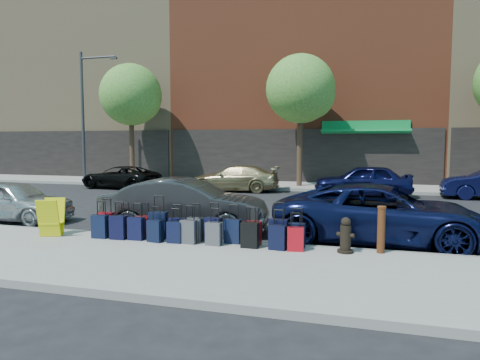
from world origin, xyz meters
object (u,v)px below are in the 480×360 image
(suitcase_front_5, at_px, (195,229))
(bollard, at_px, (381,229))
(car_near_2, at_px, (382,214))
(tree_left, at_px, (133,96))
(streetlight, at_px, (85,109))
(car_far_0, at_px, (120,177))
(car_far_1, at_px, (234,178))
(car_far_2, at_px, (362,181))
(tree_center, at_px, (303,91))
(car_near_1, at_px, (186,206))
(fire_hydrant, at_px, (346,236))
(display_rack, at_px, (51,218))
(car_near_0, at_px, (11,201))

(suitcase_front_5, relative_size, bollard, 0.90)
(suitcase_front_5, bearing_deg, car_near_2, 29.98)
(tree_left, xyz_separation_m, streetlight, (-2.94, -0.70, -0.75))
(tree_left, height_order, bollard, tree_left)
(car_far_0, bearing_deg, bollard, 56.24)
(car_far_1, height_order, car_far_2, car_far_2)
(tree_center, height_order, car_near_1, tree_center)
(fire_hydrant, bearing_deg, car_far_0, 155.12)
(display_rack, bearing_deg, fire_hydrant, -13.32)
(car_far_1, xyz_separation_m, car_far_2, (6.50, -0.52, 0.08))
(tree_left, distance_m, suitcase_front_5, 18.08)
(streetlight, xyz_separation_m, suitcase_front_5, (12.77, -13.63, -4.22))
(tree_center, distance_m, bollard, 15.45)
(display_rack, xyz_separation_m, car_far_2, (7.72, 11.87, 0.14))
(car_far_1, relative_size, car_far_2, 1.05)
(bollard, relative_size, car_near_0, 0.26)
(tree_left, distance_m, car_near_0, 13.86)
(car_near_2, bearing_deg, car_far_0, 57.66)
(suitcase_front_5, distance_m, car_near_2, 4.74)
(display_rack, bearing_deg, car_near_2, -1.16)
(car_near_0, relative_size, car_far_1, 0.85)
(car_near_1, height_order, car_near_2, car_near_1)
(car_near_2, bearing_deg, suitcase_front_5, 114.99)
(car_far_2, bearing_deg, car_near_2, 0.78)
(car_near_0, bearing_deg, car_near_1, -92.46)
(streetlight, bearing_deg, car_near_0, -64.52)
(car_far_2, bearing_deg, bollard, -0.04)
(car_far_0, bearing_deg, car_near_0, 18.59)
(tree_center, relative_size, car_near_1, 1.56)
(tree_center, bearing_deg, car_near_0, -121.20)
(car_far_0, distance_m, car_far_2, 13.09)
(car_near_0, height_order, car_far_0, car_near_0)
(tree_center, bearing_deg, bollard, -75.60)
(tree_left, bearing_deg, fire_hydrant, -47.10)
(tree_center, height_order, car_far_1, tree_center)
(car_near_1, xyz_separation_m, car_far_0, (-8.23, 9.96, -0.14))
(display_rack, bearing_deg, car_far_0, 97.90)
(fire_hydrant, bearing_deg, car_near_1, 176.92)
(fire_hydrant, relative_size, car_far_1, 0.17)
(streetlight, relative_size, car_far_1, 1.70)
(display_rack, distance_m, car_near_1, 3.53)
(streetlight, xyz_separation_m, bollard, (17.10, -13.55, -3.98))
(tree_center, distance_m, car_far_0, 11.27)
(suitcase_front_5, xyz_separation_m, bollard, (4.33, 0.08, 0.24))
(fire_hydrant, bearing_deg, car_far_1, 134.63)
(car_far_1, bearing_deg, bollard, 26.24)
(bollard, bearing_deg, tree_left, 134.82)
(streetlight, relative_size, car_near_1, 1.72)
(car_near_0, bearing_deg, tree_center, -33.56)
(tree_center, bearing_deg, car_near_1, -97.08)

